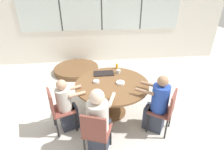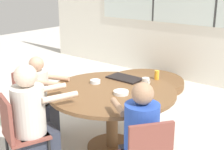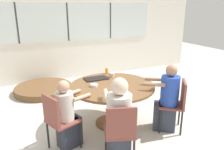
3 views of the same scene
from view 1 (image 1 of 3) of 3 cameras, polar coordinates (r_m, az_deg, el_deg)
ground_plane at (r=3.91m, az=0.00°, el=-12.07°), size 16.00×16.00×0.00m
wall_back_with_windows at (r=6.06m, az=-3.36°, el=17.31°), size 8.40×0.08×2.80m
dining_table at (r=3.56m, az=0.00°, el=-4.50°), size 1.47×1.47×0.74m
chair_for_woman_green_shirt at (r=3.33m, az=-17.44°, el=-10.09°), size 0.52×0.52×0.88m
chair_for_man_blue_shirt at (r=2.77m, az=-5.33°, el=-17.85°), size 0.51×0.51×0.88m
chair_for_man_teal_shirt at (r=3.31m, az=17.32°, el=-10.40°), size 0.56×0.56×0.88m
person_woman_green_shirt at (r=3.38m, az=-14.60°, el=-10.06°), size 0.54×0.42×1.06m
person_man_blue_shirt at (r=2.88m, az=-4.30°, el=-15.51°), size 0.51×0.67×1.19m
person_man_teal_shirt at (r=3.34m, az=14.52°, el=-9.84°), size 0.62×0.57×1.15m
food_tray_dark at (r=3.84m, az=-2.70°, el=0.55°), size 0.43×0.26×0.02m
coffee_mug at (r=3.85m, az=2.14°, el=1.14°), size 0.10×0.09×0.08m
juice_glass at (r=4.07m, az=1.59°, el=2.94°), size 0.06×0.06×0.11m
bowl_white_shallow at (r=3.46m, az=2.78°, el=-2.54°), size 0.17×0.17×0.04m
bowl_cereal at (r=3.51m, az=-5.14°, el=-2.14°), size 0.12×0.12×0.04m
folded_table_stack at (r=5.70m, az=-11.52°, el=1.89°), size 1.40×1.40×0.15m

